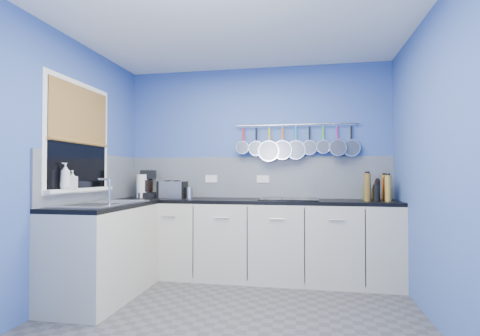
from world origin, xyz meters
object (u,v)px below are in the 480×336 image
(soap_bottle_a, at_px, (65,176))
(hob, at_px, (289,199))
(soap_bottle_b, at_px, (72,180))
(canister, at_px, (189,193))
(coffee_maker, at_px, (148,184))
(toaster, at_px, (172,190))
(paper_towel, at_px, (142,186))

(soap_bottle_a, distance_m, hob, 2.32)
(soap_bottle_b, bearing_deg, canister, 55.69)
(soap_bottle_b, xyz_separation_m, coffee_maker, (0.21, 1.16, -0.07))
(toaster, height_order, canister, toaster)
(coffee_maker, height_order, canister, coffee_maker)
(soap_bottle_a, height_order, hob, soap_bottle_a)
(soap_bottle_a, height_order, paper_towel, soap_bottle_a)
(soap_bottle_b, xyz_separation_m, hob, (1.96, 1.11, -0.23))
(paper_towel, bearing_deg, coffee_maker, 53.27)
(coffee_maker, xyz_separation_m, hob, (1.75, -0.05, -0.16))
(soap_bottle_a, distance_m, soap_bottle_b, 0.11)
(soap_bottle_a, bearing_deg, canister, 57.93)
(soap_bottle_a, bearing_deg, coffee_maker, 80.35)
(soap_bottle_a, height_order, canister, soap_bottle_a)
(toaster, distance_m, canister, 0.22)
(soap_bottle_b, bearing_deg, coffee_maker, 79.53)
(soap_bottle_b, bearing_deg, paper_towel, 81.27)
(soap_bottle_b, height_order, paper_towel, soap_bottle_b)
(soap_bottle_b, bearing_deg, hob, 29.44)
(soap_bottle_a, distance_m, canister, 1.46)
(soap_bottle_b, bearing_deg, soap_bottle_a, -90.00)
(hob, bearing_deg, soap_bottle_a, -148.39)
(canister, xyz_separation_m, hob, (1.19, -0.02, -0.06))
(soap_bottle_a, distance_m, toaster, 1.35)
(soap_bottle_b, relative_size, paper_towel, 0.60)
(soap_bottle_a, bearing_deg, paper_towel, 81.99)
(canister, distance_m, hob, 1.20)
(soap_bottle_a, distance_m, paper_towel, 1.21)
(paper_towel, xyz_separation_m, canister, (0.60, 0.03, -0.08))
(soap_bottle_a, height_order, toaster, soap_bottle_a)
(hob, bearing_deg, canister, 179.23)
(paper_towel, bearing_deg, toaster, 4.81)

